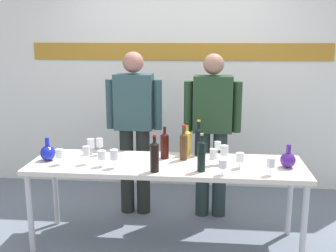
% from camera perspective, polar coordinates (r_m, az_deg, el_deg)
% --- Properties ---
extents(ground_plane, '(10.00, 10.00, 0.00)m').
position_cam_1_polar(ground_plane, '(3.86, -0.23, -16.02)').
color(ground_plane, slate).
extents(back_wall, '(5.05, 0.11, 3.00)m').
position_cam_1_polar(back_wall, '(4.96, 1.61, 8.58)').
color(back_wall, white).
rests_on(back_wall, ground).
extents(display_table, '(2.37, 0.68, 0.76)m').
position_cam_1_polar(display_table, '(3.58, -0.24, -6.06)').
color(display_table, silver).
rests_on(display_table, ground).
extents(decanter_blue_left, '(0.13, 0.13, 0.21)m').
position_cam_1_polar(decanter_blue_left, '(3.76, -16.38, -3.56)').
color(decanter_blue_left, '#1925BB').
rests_on(decanter_blue_left, display_table).
extents(decanter_blue_right, '(0.13, 0.13, 0.20)m').
position_cam_1_polar(decanter_blue_right, '(3.56, 16.34, -4.51)').
color(decanter_blue_right, '#451D88').
rests_on(decanter_blue_right, display_table).
extents(presenter_left, '(0.57, 0.22, 1.69)m').
position_cam_1_polar(presenter_left, '(4.19, -4.71, 0.32)').
color(presenter_left, '#232724').
rests_on(presenter_left, ground).
extents(presenter_right, '(0.57, 0.22, 1.67)m').
position_cam_1_polar(presenter_right, '(4.13, 6.16, -0.06)').
color(presenter_right, '#243232').
rests_on(presenter_right, ground).
extents(wine_bottle_0, '(0.08, 0.08, 0.29)m').
position_cam_1_polar(wine_bottle_0, '(3.65, -0.47, -2.61)').
color(wine_bottle_0, '#330B07').
rests_on(wine_bottle_0, display_table).
extents(wine_bottle_1, '(0.07, 0.07, 0.31)m').
position_cam_1_polar(wine_bottle_1, '(3.30, -1.89, -4.14)').
color(wine_bottle_1, black).
rests_on(wine_bottle_1, display_table).
extents(wine_bottle_2, '(0.07, 0.07, 0.33)m').
position_cam_1_polar(wine_bottle_2, '(3.76, 4.27, -2.02)').
color(wine_bottle_2, black).
rests_on(wine_bottle_2, display_table).
extents(wine_bottle_3, '(0.07, 0.07, 0.30)m').
position_cam_1_polar(wine_bottle_3, '(3.76, 2.66, -2.20)').
color(wine_bottle_3, gold).
rests_on(wine_bottle_3, display_table).
extents(wine_bottle_4, '(0.07, 0.07, 0.32)m').
position_cam_1_polar(wine_bottle_4, '(3.61, 2.19, -2.65)').
color(wine_bottle_4, '#4B3018').
rests_on(wine_bottle_4, display_table).
extents(wine_bottle_5, '(0.07, 0.07, 0.32)m').
position_cam_1_polar(wine_bottle_5, '(3.32, 4.68, -4.00)').
color(wine_bottle_5, black).
rests_on(wine_bottle_5, display_table).
extents(wine_glass_left_0, '(0.06, 0.06, 0.14)m').
position_cam_1_polar(wine_glass_left_0, '(3.61, -14.86, -3.76)').
color(wine_glass_left_0, white).
rests_on(wine_glass_left_0, display_table).
extents(wine_glass_left_1, '(0.07, 0.07, 0.16)m').
position_cam_1_polar(wine_glass_left_1, '(3.42, -7.51, -4.00)').
color(wine_glass_left_1, white).
rests_on(wine_glass_left_1, display_table).
extents(wine_glass_left_2, '(0.06, 0.06, 0.16)m').
position_cam_1_polar(wine_glass_left_2, '(3.81, -9.49, -2.35)').
color(wine_glass_left_2, white).
rests_on(wine_glass_left_2, display_table).
extents(wine_glass_left_3, '(0.07, 0.07, 0.15)m').
position_cam_1_polar(wine_glass_left_3, '(3.86, -10.68, -2.44)').
color(wine_glass_left_3, white).
rests_on(wine_glass_left_3, display_table).
extents(wine_glass_left_4, '(0.07, 0.07, 0.14)m').
position_cam_1_polar(wine_glass_left_4, '(3.48, -9.21, -4.02)').
color(wine_glass_left_4, white).
rests_on(wine_glass_left_4, display_table).
extents(wine_glass_left_5, '(0.06, 0.06, 0.16)m').
position_cam_1_polar(wine_glass_left_5, '(3.56, -11.30, -3.48)').
color(wine_glass_left_5, white).
rests_on(wine_glass_left_5, display_table).
extents(wine_glass_right_0, '(0.07, 0.07, 0.13)m').
position_cam_1_polar(wine_glass_right_0, '(3.45, 9.97, -4.34)').
color(wine_glass_right_0, white).
rests_on(wine_glass_right_0, display_table).
extents(wine_glass_right_1, '(0.06, 0.06, 0.15)m').
position_cam_1_polar(wine_glass_right_1, '(3.71, 6.93, -2.78)').
color(wine_glass_right_1, white).
rests_on(wine_glass_right_1, display_table).
extents(wine_glass_right_2, '(0.06, 0.06, 0.15)m').
position_cam_1_polar(wine_glass_right_2, '(3.49, 6.30, -3.90)').
color(wine_glass_right_2, white).
rests_on(wine_glass_right_2, display_table).
extents(wine_glass_right_3, '(0.07, 0.07, 0.17)m').
position_cam_1_polar(wine_glass_right_3, '(3.53, 7.84, -3.43)').
color(wine_glass_right_3, white).
rests_on(wine_glass_right_3, display_table).
extents(wine_glass_right_4, '(0.07, 0.07, 0.14)m').
position_cam_1_polar(wine_glass_right_4, '(3.32, 14.11, -5.01)').
color(wine_glass_right_4, white).
rests_on(wine_glass_right_4, display_table).
extents(wine_glass_right_5, '(0.07, 0.07, 0.13)m').
position_cam_1_polar(wine_glass_right_5, '(3.26, 7.64, -5.28)').
color(wine_glass_right_5, white).
rests_on(wine_glass_right_5, display_table).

